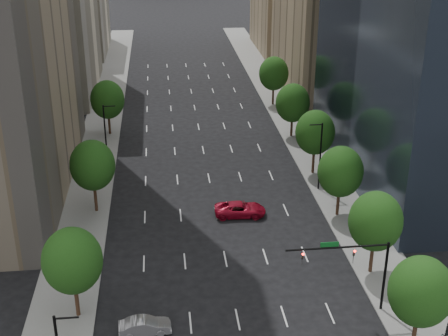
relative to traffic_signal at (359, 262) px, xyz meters
name	(u,v)px	position (x,y,z in m)	size (l,w,h in m)	color
sidewalk_left	(90,183)	(-26.03, 30.00, -5.10)	(6.00, 200.00, 0.15)	slate
sidewalk_right	(323,172)	(4.97, 30.00, -5.10)	(6.00, 200.00, 0.15)	slate
filler_left	(75,13)	(-35.53, 106.00, 3.83)	(14.00, 26.00, 18.00)	beige
parking_tan_right	(324,9)	(14.47, 70.00, 9.83)	(14.00, 30.00, 30.00)	#8C7759
filler_right	(287,16)	(14.47, 103.00, 2.83)	(14.00, 26.00, 16.00)	#8C7759
tree_right_0	(421,292)	(3.47, -5.00, 0.22)	(5.20, 5.20, 8.39)	#382316
tree_right_1	(376,221)	(3.47, 6.00, 0.58)	(5.20, 5.20, 8.75)	#382316
tree_right_2	(340,172)	(3.47, 18.00, 0.43)	(5.20, 5.20, 8.61)	#382316
tree_right_3	(315,132)	(3.47, 30.00, 0.72)	(5.20, 5.20, 8.89)	#382316
tree_right_4	(293,103)	(3.47, 44.00, 0.29)	(5.20, 5.20, 8.46)	#382316
tree_right_5	(274,74)	(3.47, 60.00, 0.58)	(5.20, 5.20, 8.75)	#382316
tree_left_0	(72,261)	(-24.53, 2.00, 0.58)	(5.20, 5.20, 8.75)	#382316
tree_left_1	(92,165)	(-24.53, 22.00, 0.79)	(5.20, 5.20, 8.97)	#382316
tree_left_2	(107,100)	(-24.53, 48.00, 0.50)	(5.20, 5.20, 8.68)	#382316
streetlight_rn	(320,155)	(2.91, 25.00, -0.33)	(1.70, 0.20, 9.00)	black
streetlight_ln	(106,134)	(-23.96, 35.00, -0.33)	(1.70, 0.20, 9.00)	black
traffic_signal	(359,262)	(0.00, 0.00, 0.00)	(9.12, 0.40, 7.38)	black
car_silver	(145,326)	(-18.61, -1.00, -4.44)	(1.55, 4.45, 1.47)	gray
car_red_far	(240,209)	(-7.79, 19.20, -4.35)	(2.74, 5.95, 1.65)	maroon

